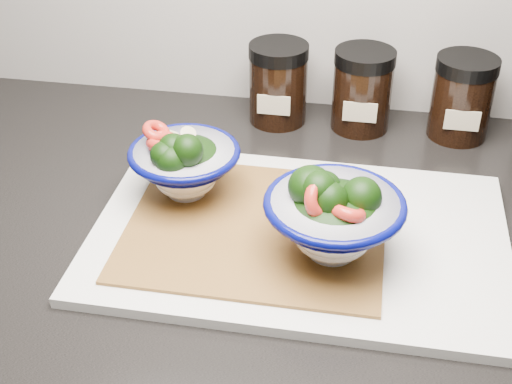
% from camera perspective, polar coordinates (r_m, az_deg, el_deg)
% --- Properties ---
extents(countertop, '(3.50, 0.60, 0.04)m').
position_cam_1_polar(countertop, '(0.82, 12.46, -4.52)').
color(countertop, black).
rests_on(countertop, cabinet).
extents(cutting_board, '(0.45, 0.30, 0.01)m').
position_cam_1_polar(cutting_board, '(0.78, 3.47, -3.50)').
color(cutting_board, silver).
rests_on(cutting_board, countertop).
extents(bamboo_mat, '(0.28, 0.24, 0.00)m').
position_cam_1_polar(bamboo_mat, '(0.78, -0.00, -2.78)').
color(bamboo_mat, '#A46E31').
rests_on(bamboo_mat, cutting_board).
extents(bowl_left, '(0.13, 0.13, 0.09)m').
position_cam_1_polar(bowl_left, '(0.81, -5.85, 2.29)').
color(bowl_left, white).
rests_on(bowl_left, bamboo_mat).
extents(bowl_right, '(0.14, 0.14, 0.11)m').
position_cam_1_polar(bowl_right, '(0.72, 6.17, -1.90)').
color(bowl_right, white).
rests_on(bowl_right, bamboo_mat).
extents(spice_jar_a, '(0.08, 0.08, 0.11)m').
position_cam_1_polar(spice_jar_a, '(0.99, 1.78, 8.69)').
color(spice_jar_a, black).
rests_on(spice_jar_a, countertop).
extents(spice_jar_b, '(0.08, 0.08, 0.11)m').
position_cam_1_polar(spice_jar_b, '(0.99, 8.50, 8.09)').
color(spice_jar_b, black).
rests_on(spice_jar_b, countertop).
extents(spice_jar_c, '(0.08, 0.08, 0.11)m').
position_cam_1_polar(spice_jar_c, '(0.99, 16.16, 7.27)').
color(spice_jar_c, black).
rests_on(spice_jar_c, countertop).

